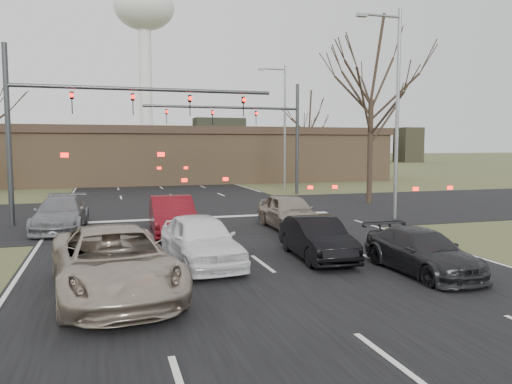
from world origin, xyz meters
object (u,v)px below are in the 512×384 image
Objects in this scene: mast_arm_near at (86,113)px; car_white_sedan at (201,240)px; car_grey_ahead at (61,214)px; car_silver_ahead at (289,212)px; car_red_ahead at (172,215)px; car_black_hatch at (317,238)px; streetlight_right_far at (283,120)px; water_tower at (144,17)px; building at (174,155)px; car_charcoal_sedan at (422,252)px; mast_arm_far at (260,125)px; streetlight_right_near at (394,103)px; car_silver_suv at (114,262)px.

car_white_sedan is (3.43, -9.56, -4.30)m from mast_arm_near.
car_grey_ahead is 1.10× the size of car_silver_ahead.
mast_arm_near is 6.76m from car_red_ahead.
car_white_sedan is 3.69m from car_black_hatch.
streetlight_right_far is 2.14× the size of car_red_ahead.
car_grey_ahead is at bearing -96.47° from water_tower.
building is 10.58× the size of car_black_hatch.
car_charcoal_sedan is 14.74m from car_grey_ahead.
water_tower reaches higher than car_grey_ahead.
car_silver_ahead is (-1.00, 7.97, 0.15)m from car_charcoal_sedan.
car_charcoal_sedan is at bearing -82.35° from car_silver_ahead.
car_grey_ahead is (-15.66, -15.75, -4.87)m from streetlight_right_far.
car_white_sedan is at bearing -112.20° from mast_arm_far.
car_grey_ahead is (-10.34, 10.50, 0.10)m from car_charcoal_sedan.
streetlight_right_near reaches higher than building.
streetlight_right_near is at bearing 61.28° from car_charcoal_sedan.
mast_arm_near is at bearing -136.11° from streetlight_right_far.
building is at bearing 73.87° from mast_arm_near.
car_charcoal_sedan is at bearing -95.60° from mast_arm_far.
car_charcoal_sedan is 8.04m from car_silver_ahead.
streetlight_right_far is 29.69m from car_silver_suv.
car_silver_suv is (0.89, -11.92, -4.26)m from mast_arm_near.
water_tower is 114.02m from streetlight_right_near.
car_white_sedan is (-3.80, -34.56, -1.90)m from building.
streetlight_right_near is at bearing -91.68° from streetlight_right_far.
car_red_ahead reaches higher than car_silver_ahead.
mast_arm_near is at bearing -138.78° from mast_arm_far.
car_red_ahead is (-7.95, -111.06, -34.70)m from water_tower.
mast_arm_near is at bearing 129.57° from car_black_hatch.
mast_arm_far is 22.80m from car_charcoal_sedan.
streetlight_right_far is at bearing 43.89° from mast_arm_near.
car_black_hatch is at bearing -101.03° from car_silver_ahead.
water_tower reaches higher than car_white_sedan.
car_silver_ahead is at bearing -167.53° from streetlight_right_near.
mast_arm_far is at bearing 81.30° from car_black_hatch.
car_silver_suv is 1.29× the size of car_white_sedan.
building is at bearing 103.69° from streetlight_right_near.
car_red_ahead is (4.39, -2.31, 0.06)m from car_grey_ahead.
car_silver_suv is 1.31× the size of car_silver_ahead.
car_red_ahead is (3.28, -4.06, -4.30)m from mast_arm_near.
car_red_ahead is at bearing -97.74° from building.
streetlight_right_near and streetlight_right_far have the same top height.
streetlight_right_near is at bearing -88.53° from water_tower.
car_grey_ahead is at bearing 94.85° from car_silver_suv.
mast_arm_near is 1.21× the size of streetlight_right_near.
car_black_hatch is (-7.44, -23.79, -4.93)m from streetlight_right_far.
car_silver_ahead is (-3.00, -111.29, -34.71)m from water_tower.
streetlight_right_near is 2.04× the size of car_grey_ahead.
mast_arm_near reaches higher than car_charcoal_sedan.
car_charcoal_sedan is at bearing -42.15° from car_grey_ahead.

